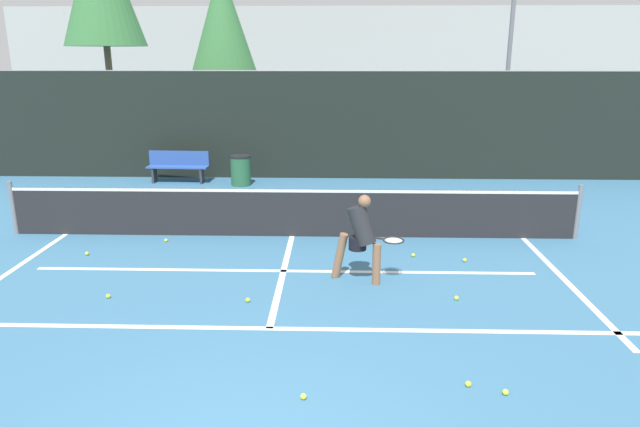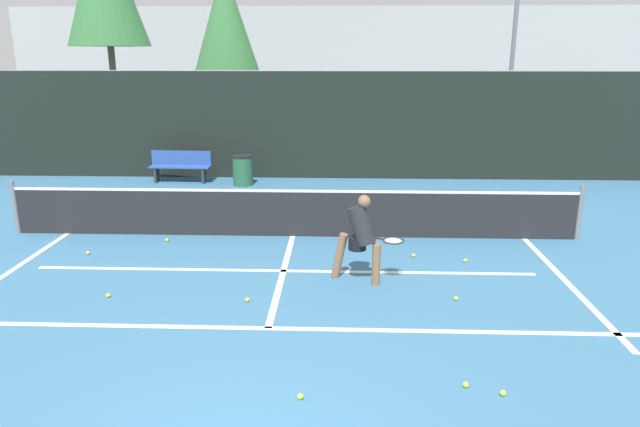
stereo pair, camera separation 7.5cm
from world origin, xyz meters
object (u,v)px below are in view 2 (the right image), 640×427
at_px(courtside_bench, 181,165).
at_px(parked_car, 214,144).
at_px(trash_bin, 243,170).
at_px(player_practicing, 361,235).

relative_size(courtside_bench, parked_car, 0.42).
distance_m(courtside_bench, trash_bin, 1.81).
bearing_deg(player_practicing, parked_car, 137.32).
relative_size(player_practicing, trash_bin, 1.74).
xyz_separation_m(player_practicing, trash_bin, (-2.97, 6.67, -0.35)).
height_order(player_practicing, courtside_bench, player_practicing).
xyz_separation_m(courtside_bench, parked_car, (0.30, 2.97, 0.13)).
bearing_deg(trash_bin, player_practicing, -65.97).
height_order(player_practicing, trash_bin, player_practicing).
bearing_deg(courtside_bench, trash_bin, -7.69).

